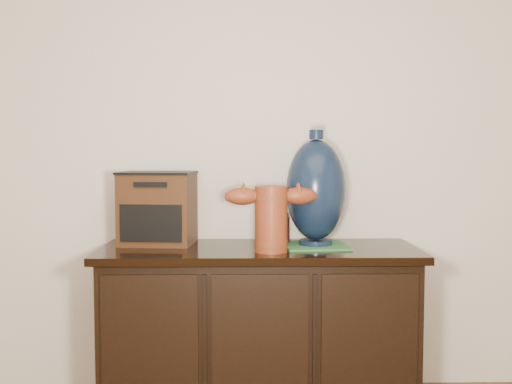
{
  "coord_description": "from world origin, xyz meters",
  "views": [
    {
      "loc": [
        -0.06,
        -0.51,
        1.2
      ],
      "look_at": [
        -0.01,
        2.18,
        1.02
      ],
      "focal_mm": 42.0,
      "sensor_mm": 36.0,
      "label": 1
    }
  ],
  "objects_px": {
    "lamp_base": "(316,190)",
    "spray_can": "(284,228)",
    "terracotta_vessel": "(271,215)",
    "sideboard": "(259,326)",
    "tv_radio": "(158,208)"
  },
  "relations": [
    {
      "from": "lamp_base",
      "to": "spray_can",
      "type": "relative_size",
      "value": 3.48
    },
    {
      "from": "terracotta_vessel",
      "to": "spray_can",
      "type": "xyz_separation_m",
      "value": [
        0.07,
        0.22,
        -0.09
      ]
    },
    {
      "from": "sideboard",
      "to": "lamp_base",
      "type": "height_order",
      "value": "lamp_base"
    },
    {
      "from": "terracotta_vessel",
      "to": "tv_radio",
      "type": "height_order",
      "value": "tv_radio"
    },
    {
      "from": "tv_radio",
      "to": "sideboard",
      "type": "bearing_deg",
      "value": -8.09
    },
    {
      "from": "sideboard",
      "to": "spray_can",
      "type": "height_order",
      "value": "spray_can"
    },
    {
      "from": "terracotta_vessel",
      "to": "sideboard",
      "type": "bearing_deg",
      "value": 110.23
    },
    {
      "from": "sideboard",
      "to": "spray_can",
      "type": "distance_m",
      "value": 0.47
    },
    {
      "from": "sideboard",
      "to": "tv_radio",
      "type": "xyz_separation_m",
      "value": [
        -0.48,
        0.12,
        0.54
      ]
    },
    {
      "from": "spray_can",
      "to": "sideboard",
      "type": "bearing_deg",
      "value": -141.01
    },
    {
      "from": "spray_can",
      "to": "tv_radio",
      "type": "bearing_deg",
      "value": 178.22
    },
    {
      "from": "lamp_base",
      "to": "spray_can",
      "type": "xyz_separation_m",
      "value": [
        -0.14,
        0.07,
        -0.19
      ]
    },
    {
      "from": "tv_radio",
      "to": "lamp_base",
      "type": "height_order",
      "value": "lamp_base"
    },
    {
      "from": "terracotta_vessel",
      "to": "spray_can",
      "type": "relative_size",
      "value": 2.68
    },
    {
      "from": "sideboard",
      "to": "terracotta_vessel",
      "type": "distance_m",
      "value": 0.55
    }
  ]
}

